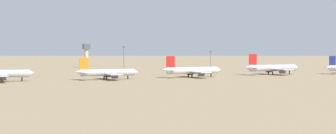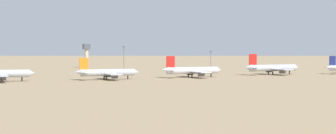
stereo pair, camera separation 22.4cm
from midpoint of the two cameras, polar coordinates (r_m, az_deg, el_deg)
The scene contains 8 objects.
ground at distance 347.86m, azimuth -0.71°, elevation -1.12°, with size 4000.00×4000.00×0.00m, color #9E8460.
ridge_center at distance 1485.39m, azimuth -2.12°, elevation 3.81°, with size 306.04×239.91×126.43m, color slate.
parked_jet_orange_2 at distance 346.88m, azimuth -5.42°, elevation -0.50°, with size 35.90×30.26×11.85m.
parked_jet_red_3 at distance 367.54m, azimuth 2.16°, elevation -0.31°, with size 37.73×31.65×12.48m.
parked_jet_red_4 at distance 405.32m, azimuth 9.26°, elevation -0.08°, with size 39.46×33.09×13.06m.
control_tower at distance 517.87m, azimuth -7.25°, elevation 1.21°, with size 5.20×5.20×19.22m.
light_pole_west at distance 442.90m, azimuth -3.93°, elevation 0.86°, with size 1.80×0.50×17.46m.
light_pole_east at distance 510.62m, azimuth 3.84°, elevation 0.79°, with size 1.80×0.50×13.31m.
Camera 2 is at (-144.40, -315.86, 19.78)m, focal length 68.55 mm.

